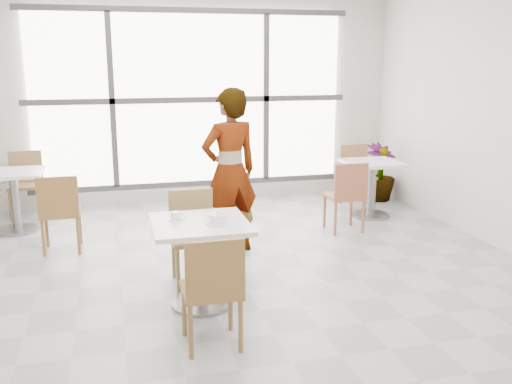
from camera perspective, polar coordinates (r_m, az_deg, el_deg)
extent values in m
plane|color=#9E9EA5|center=(5.31, -0.81, -9.82)|extent=(7.00, 7.00, 0.00)
plane|color=silver|center=(8.35, -6.54, 9.18)|extent=(6.00, 0.00, 6.00)
cube|color=white|center=(8.29, -6.49, 9.15)|extent=(4.40, 0.04, 2.40)
cube|color=#3F3F42|center=(8.26, -6.46, 9.14)|extent=(4.60, 0.05, 0.08)
cube|color=#3F3F42|center=(8.19, -14.19, 8.78)|extent=(0.08, 0.05, 2.40)
cube|color=#3F3F42|center=(8.49, 1.01, 9.32)|extent=(0.08, 0.05, 2.40)
cube|color=#3F3F42|center=(8.44, -6.24, 0.85)|extent=(4.60, 0.05, 0.08)
cube|color=#3F3F42|center=(8.27, -6.69, 17.60)|extent=(4.60, 0.05, 0.08)
cube|color=white|center=(4.79, -5.64, -3.22)|extent=(0.80, 0.80, 0.04)
cylinder|color=slate|center=(4.91, -5.54, -7.42)|extent=(0.10, 0.10, 0.71)
cylinder|color=slate|center=(5.04, -5.45, -11.04)|extent=(0.52, 0.52, 0.03)
cube|color=olive|center=(4.24, -4.52, -9.73)|extent=(0.42, 0.42, 0.04)
cube|color=olive|center=(3.98, -4.10, -7.73)|extent=(0.42, 0.04, 0.42)
cylinder|color=olive|center=(4.52, -2.58, -11.29)|extent=(0.04, 0.04, 0.41)
cylinder|color=olive|center=(4.21, -1.54, -13.27)|extent=(0.04, 0.04, 0.41)
cylinder|color=olive|center=(4.47, -7.19, -11.69)|extent=(0.04, 0.04, 0.41)
cylinder|color=olive|center=(4.15, -6.54, -13.74)|extent=(0.04, 0.04, 0.41)
cube|color=olive|center=(5.38, -6.19, -4.73)|extent=(0.42, 0.42, 0.04)
cube|color=olive|center=(5.49, -6.53, -1.85)|extent=(0.42, 0.04, 0.42)
cylinder|color=olive|center=(5.26, -7.80, -7.78)|extent=(0.04, 0.04, 0.41)
cylinder|color=olive|center=(5.60, -8.23, -6.49)|extent=(0.04, 0.04, 0.41)
cylinder|color=olive|center=(5.31, -3.91, -7.49)|extent=(0.04, 0.04, 0.41)
cylinder|color=olive|center=(5.64, -4.58, -6.23)|extent=(0.04, 0.04, 0.41)
cylinder|color=white|center=(4.72, -3.79, -3.09)|extent=(0.21, 0.21, 0.01)
cylinder|color=white|center=(4.71, -3.80, -2.61)|extent=(0.16, 0.16, 0.07)
torus|color=white|center=(4.70, -3.81, -2.25)|extent=(0.16, 0.16, 0.01)
cylinder|color=beige|center=(4.71, -3.80, -2.64)|extent=(0.14, 0.14, 0.05)
cylinder|color=beige|center=(4.75, -3.84, -2.02)|extent=(0.03, 0.03, 0.01)
cylinder|color=beige|center=(4.71, -3.47, -2.18)|extent=(0.03, 0.03, 0.02)
cylinder|color=beige|center=(4.72, -4.37, -2.24)|extent=(0.03, 0.03, 0.02)
cylinder|color=#F4E79E|center=(4.68, -4.12, -2.34)|extent=(0.03, 0.03, 0.01)
cylinder|color=#ECE698|center=(4.71, -4.02, -2.28)|extent=(0.03, 0.03, 0.01)
cylinder|color=#F3E89D|center=(4.71, -3.86, -2.20)|extent=(0.03, 0.03, 0.02)
cylinder|color=#EFE89A|center=(4.69, -3.76, -2.28)|extent=(0.03, 0.03, 0.02)
cylinder|color=#F3E29C|center=(4.71, -3.71, -2.23)|extent=(0.03, 0.03, 0.01)
cylinder|color=beige|center=(4.71, -3.28, -2.11)|extent=(0.03, 0.03, 0.01)
cylinder|color=beige|center=(4.67, -3.92, -2.30)|extent=(0.03, 0.03, 0.02)
cylinder|color=white|center=(4.87, -8.08, -2.70)|extent=(0.13, 0.13, 0.01)
cylinder|color=white|center=(4.86, -8.09, -2.32)|extent=(0.08, 0.08, 0.06)
torus|color=white|center=(4.87, -7.59, -2.29)|extent=(0.05, 0.01, 0.05)
cylinder|color=black|center=(4.86, -8.10, -2.05)|extent=(0.07, 0.07, 0.00)
cube|color=silver|center=(4.86, -7.47, -2.65)|extent=(0.09, 0.05, 0.00)
sphere|color=silver|center=(4.88, -7.08, -2.57)|extent=(0.02, 0.02, 0.02)
imported|color=black|center=(6.12, -2.64, 2.04)|extent=(0.74, 0.59, 1.79)
cube|color=white|center=(7.48, -23.19, 1.75)|extent=(0.70, 0.70, 0.04)
cylinder|color=gray|center=(7.55, -22.93, -1.03)|extent=(0.10, 0.10, 0.71)
cylinder|color=gray|center=(7.64, -22.70, -3.51)|extent=(0.52, 0.52, 0.03)
cube|color=silver|center=(7.70, 11.56, 2.87)|extent=(0.70, 0.70, 0.04)
cylinder|color=slate|center=(7.77, 11.43, 0.15)|extent=(0.10, 0.10, 0.71)
cylinder|color=slate|center=(7.85, 11.32, -2.27)|extent=(0.52, 0.52, 0.03)
cube|color=brown|center=(6.60, -18.95, -1.98)|extent=(0.42, 0.42, 0.04)
cube|color=brown|center=(6.36, -19.22, -0.42)|extent=(0.42, 0.04, 0.42)
cylinder|color=brown|center=(6.82, -17.19, -3.34)|extent=(0.04, 0.04, 0.41)
cylinder|color=brown|center=(6.47, -17.32, -4.23)|extent=(0.04, 0.04, 0.41)
cylinder|color=brown|center=(6.85, -20.20, -3.49)|extent=(0.04, 0.04, 0.41)
cylinder|color=brown|center=(6.51, -20.49, -4.38)|extent=(0.04, 0.04, 0.41)
cube|color=#9A734A|center=(8.15, -22.05, 0.57)|extent=(0.42, 0.42, 0.04)
cube|color=#9A734A|center=(8.29, -22.03, 2.40)|extent=(0.42, 0.04, 0.42)
cylinder|color=#9A734A|center=(8.05, -23.34, -1.34)|extent=(0.04, 0.04, 0.41)
cylinder|color=#9A734A|center=(8.40, -22.98, -0.73)|extent=(0.04, 0.04, 0.41)
cylinder|color=#9A734A|center=(8.00, -20.80, -1.20)|extent=(0.04, 0.04, 0.41)
cylinder|color=#9A734A|center=(8.35, -20.54, -0.60)|extent=(0.04, 0.04, 0.41)
cube|color=#A35B3F|center=(7.06, 8.80, -0.43)|extent=(0.42, 0.42, 0.04)
cube|color=#A35B3F|center=(6.84, 9.49, 1.07)|extent=(0.42, 0.04, 0.42)
cylinder|color=#A35B3F|center=(7.35, 9.49, -1.73)|extent=(0.04, 0.04, 0.41)
cylinder|color=#A35B3F|center=(7.03, 10.66, -2.46)|extent=(0.04, 0.04, 0.41)
cylinder|color=#A35B3F|center=(7.21, 6.86, -1.93)|extent=(0.04, 0.04, 0.41)
cylinder|color=#A35B3F|center=(6.89, 7.94, -2.68)|extent=(0.04, 0.04, 0.41)
cube|color=#9F6D46|center=(8.27, 10.17, 1.52)|extent=(0.42, 0.42, 0.04)
cube|color=#9F6D46|center=(8.40, 9.70, 3.32)|extent=(0.42, 0.04, 0.42)
cylinder|color=#9F6D46|center=(8.08, 9.46, -0.35)|extent=(0.04, 0.04, 0.41)
cylinder|color=#9F6D46|center=(8.41, 8.48, 0.21)|extent=(0.04, 0.04, 0.41)
cylinder|color=#9F6D46|center=(8.23, 11.76, -0.20)|extent=(0.04, 0.04, 0.41)
cylinder|color=#9F6D46|center=(8.55, 10.71, 0.34)|extent=(0.04, 0.04, 0.41)
imported|color=#5B823D|center=(8.69, 12.20, 1.96)|extent=(0.59, 0.59, 0.85)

